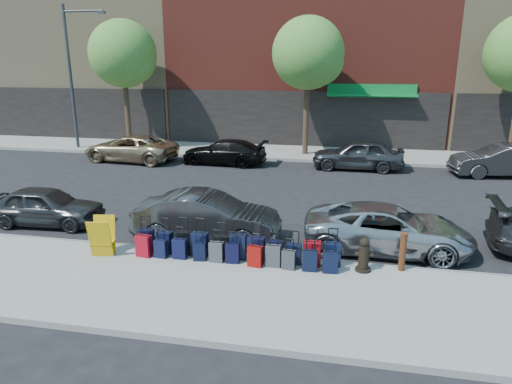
% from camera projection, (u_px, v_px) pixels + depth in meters
% --- Properties ---
extents(ground, '(120.00, 120.00, 0.00)m').
position_uv_depth(ground, '(267.00, 208.00, 16.63)').
color(ground, black).
rests_on(ground, ground).
extents(sidewalk_near, '(60.00, 4.00, 0.15)m').
position_uv_depth(sidewalk_near, '(220.00, 292.00, 10.48)').
color(sidewalk_near, gray).
rests_on(sidewalk_near, ground).
extents(sidewalk_far, '(60.00, 4.00, 0.15)m').
position_uv_depth(sidewalk_far, '(297.00, 153.00, 26.03)').
color(sidewalk_far, gray).
rests_on(sidewalk_far, ground).
extents(curb_near, '(60.00, 0.08, 0.15)m').
position_uv_depth(curb_near, '(240.00, 256.00, 12.39)').
color(curb_near, gray).
rests_on(curb_near, ground).
extents(curb_far, '(60.00, 0.08, 0.15)m').
position_uv_depth(curb_far, '(293.00, 160.00, 24.12)').
color(curb_far, gray).
rests_on(curb_far, ground).
extents(building_left, '(15.00, 12.12, 16.00)m').
position_uv_depth(building_left, '(99.00, 21.00, 34.29)').
color(building_left, '#927E59').
rests_on(building_left, ground).
extents(tree_left, '(3.80, 3.80, 7.27)m').
position_uv_depth(tree_left, '(125.00, 56.00, 25.88)').
color(tree_left, black).
rests_on(tree_left, sidewalk_far).
extents(tree_center, '(3.80, 3.80, 7.27)m').
position_uv_depth(tree_center, '(311.00, 55.00, 23.94)').
color(tree_center, black).
rests_on(tree_center, sidewalk_far).
extents(streetlight, '(2.59, 0.18, 8.00)m').
position_uv_depth(streetlight, '(73.00, 69.00, 25.98)').
color(streetlight, '#333338').
rests_on(streetlight, sidewalk_far).
extents(suitcase_front_0, '(0.45, 0.29, 1.00)m').
position_uv_depth(suitcase_front_0, '(146.00, 240.00, 12.45)').
color(suitcase_front_0, black).
rests_on(suitcase_front_0, sidewalk_near).
extents(suitcase_front_1, '(0.45, 0.30, 0.99)m').
position_uv_depth(suitcase_front_1, '(165.00, 242.00, 12.32)').
color(suitcase_front_1, black).
rests_on(suitcase_front_1, sidewalk_near).
extents(suitcase_front_2, '(0.44, 0.26, 1.02)m').
position_uv_depth(suitcase_front_2, '(183.00, 243.00, 12.27)').
color(suitcase_front_2, black).
rests_on(suitcase_front_2, sidewalk_near).
extents(suitcase_front_3, '(0.45, 0.27, 1.05)m').
position_uv_depth(suitcase_front_3, '(200.00, 244.00, 12.13)').
color(suitcase_front_3, black).
rests_on(suitcase_front_3, sidewalk_near).
extents(suitcase_front_4, '(0.39, 0.22, 0.95)m').
position_uv_depth(suitcase_front_4, '(221.00, 246.00, 12.09)').
color(suitcase_front_4, black).
rests_on(suitcase_front_4, sidewalk_near).
extents(suitcase_front_5, '(0.46, 0.28, 1.07)m').
position_uv_depth(suitcase_front_5, '(237.00, 247.00, 11.96)').
color(suitcase_front_5, black).
rests_on(suitcase_front_5, sidewalk_near).
extents(suitcase_front_6, '(0.45, 0.27, 1.05)m').
position_uv_depth(suitcase_front_6, '(256.00, 249.00, 11.84)').
color(suitcase_front_6, black).
rests_on(suitcase_front_6, sidewalk_near).
extents(suitcase_front_7, '(0.38, 0.21, 0.91)m').
position_uv_depth(suitcase_front_7, '(276.00, 251.00, 11.82)').
color(suitcase_front_7, black).
rests_on(suitcase_front_7, sidewalk_near).
extents(suitcase_front_8, '(0.37, 0.20, 0.88)m').
position_uv_depth(suitcase_front_8, '(294.00, 254.00, 11.67)').
color(suitcase_front_8, black).
rests_on(suitcase_front_8, sidewalk_near).
extents(suitcase_front_9, '(0.45, 0.27, 1.04)m').
position_uv_depth(suitcase_front_9, '(312.00, 253.00, 11.56)').
color(suitcase_front_9, maroon).
rests_on(suitcase_front_9, sidewalk_near).
extents(suitcase_front_10, '(0.44, 0.28, 1.00)m').
position_uv_depth(suitcase_front_10, '(332.00, 254.00, 11.55)').
color(suitcase_front_10, black).
rests_on(suitcase_front_10, sidewalk_near).
extents(suitcase_back_0, '(0.43, 0.29, 0.94)m').
position_uv_depth(suitcase_back_0, '(144.00, 246.00, 12.12)').
color(suitcase_back_0, maroon).
rests_on(suitcase_back_0, sidewalk_near).
extents(suitcase_back_1, '(0.35, 0.22, 0.79)m').
position_uv_depth(suitcase_back_1, '(161.00, 249.00, 12.06)').
color(suitcase_back_1, black).
rests_on(suitcase_back_1, sidewalk_near).
extents(suitcase_back_2, '(0.37, 0.22, 0.87)m').
position_uv_depth(suitcase_back_2, '(180.00, 249.00, 12.00)').
color(suitcase_back_2, black).
rests_on(suitcase_back_2, sidewalk_near).
extents(suitcase_back_3, '(0.35, 0.23, 0.77)m').
position_uv_depth(suitcase_back_3, '(200.00, 252.00, 11.88)').
color(suitcase_back_3, black).
rests_on(suitcase_back_3, sidewalk_near).
extents(suitcase_back_4, '(0.37, 0.22, 0.86)m').
position_uv_depth(suitcase_back_4, '(216.00, 252.00, 11.81)').
color(suitcase_back_4, '#3A3A3F').
rests_on(suitcase_back_4, sidewalk_near).
extents(suitcase_back_5, '(0.37, 0.23, 0.84)m').
position_uv_depth(suitcase_back_5, '(232.00, 253.00, 11.74)').
color(suitcase_back_5, black).
rests_on(suitcase_back_5, sidewalk_near).
extents(suitcase_back_6, '(0.39, 0.27, 0.87)m').
position_uv_depth(suitcase_back_6, '(255.00, 256.00, 11.54)').
color(suitcase_back_6, maroon).
rests_on(suitcase_back_6, sidewalk_near).
extents(suitcase_back_7, '(0.38, 0.22, 0.91)m').
position_uv_depth(suitcase_back_7, '(273.00, 256.00, 11.53)').
color(suitcase_back_7, '#39393E').
rests_on(suitcase_back_7, sidewalk_near).
extents(suitcase_back_8, '(0.35, 0.23, 0.79)m').
position_uv_depth(suitcase_back_8, '(289.00, 260.00, 11.40)').
color(suitcase_back_8, '#323236').
rests_on(suitcase_back_8, sidewalk_near).
extents(suitcase_back_9, '(0.37, 0.22, 0.87)m').
position_uv_depth(suitcase_back_9, '(310.00, 260.00, 11.30)').
color(suitcase_back_9, black).
rests_on(suitcase_back_9, sidewalk_near).
extents(suitcase_back_10, '(0.38, 0.24, 0.88)m').
position_uv_depth(suitcase_back_10, '(330.00, 262.00, 11.20)').
color(suitcase_back_10, black).
rests_on(suitcase_back_10, sidewalk_near).
extents(fire_hydrant, '(0.44, 0.39, 0.87)m').
position_uv_depth(fire_hydrant, '(364.00, 256.00, 11.25)').
color(fire_hydrant, black).
rests_on(fire_hydrant, sidewalk_near).
extents(bollard, '(0.18, 0.18, 0.99)m').
position_uv_depth(bollard, '(403.00, 251.00, 11.25)').
color(bollard, '#38190C').
rests_on(bollard, sidewalk_near).
extents(display_rack, '(0.69, 0.74, 1.04)m').
position_uv_depth(display_rack, '(102.00, 237.00, 12.13)').
color(display_rack, '#CB9B0B').
rests_on(display_rack, sidewalk_near).
extents(car_near_0, '(3.78, 1.70, 1.26)m').
position_uv_depth(car_near_0, '(46.00, 206.00, 14.80)').
color(car_near_0, '#313133').
rests_on(car_near_0, ground).
extents(car_near_1, '(4.34, 1.57, 1.42)m').
position_uv_depth(car_near_1, '(207.00, 217.00, 13.53)').
color(car_near_1, '#343437').
rests_on(car_near_1, ground).
extents(car_near_2, '(4.71, 2.30, 1.29)m').
position_uv_depth(car_near_2, '(388.00, 228.00, 12.80)').
color(car_near_2, '#ACAEB3').
rests_on(car_near_2, ground).
extents(car_far_0, '(5.16, 2.77, 1.38)m').
position_uv_depth(car_far_0, '(131.00, 148.00, 24.14)').
color(car_far_0, tan).
rests_on(car_far_0, ground).
extents(car_far_1, '(4.48, 2.06, 1.27)m').
position_uv_depth(car_far_1, '(224.00, 152.00, 23.42)').
color(car_far_1, black).
rests_on(car_far_1, ground).
extents(car_far_2, '(4.39, 1.80, 1.49)m').
position_uv_depth(car_far_2, '(358.00, 154.00, 22.28)').
color(car_far_2, '#37373A').
rests_on(car_far_2, ground).
extents(car_far_3, '(4.64, 2.14, 1.47)m').
position_uv_depth(car_far_3, '(502.00, 161.00, 20.91)').
color(car_far_3, '#2F2F31').
rests_on(car_far_3, ground).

